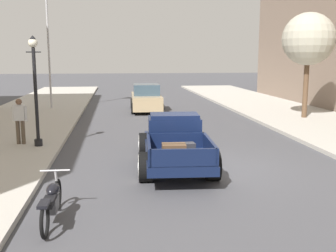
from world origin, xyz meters
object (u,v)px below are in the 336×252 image
at_px(hotrod_truck_navy, 174,141).
at_px(street_lamp_near, 35,83).
at_px(street_tree_second, 308,39).
at_px(car_background_tan, 146,99).
at_px(flagpole, 51,15).
at_px(motorcycle_parked, 52,201).
at_px(pedestrian_sidewalk_left, 20,118).

height_order(hotrod_truck_navy, street_lamp_near, street_lamp_near).
distance_m(street_lamp_near, street_tree_second, 13.69).
distance_m(hotrod_truck_navy, car_background_tan, 12.53).
relative_size(street_lamp_near, street_tree_second, 0.72).
xyz_separation_m(flagpole, street_tree_second, (13.53, -5.77, -1.63)).
bearing_deg(flagpole, hotrod_truck_navy, -67.95).
relative_size(car_background_tan, street_lamp_near, 1.13).
relative_size(car_background_tan, flagpole, 0.47).
relative_size(hotrod_truck_navy, motorcycle_parked, 2.36).
distance_m(motorcycle_parked, pedestrian_sidewalk_left, 7.35).
bearing_deg(pedestrian_sidewalk_left, hotrod_truck_navy, -30.28).
relative_size(motorcycle_parked, street_lamp_near, 0.55).
xyz_separation_m(street_lamp_near, street_tree_second, (12.51, 5.28, 1.76)).
bearing_deg(street_lamp_near, pedestrian_sidewalk_left, 148.35).
bearing_deg(pedestrian_sidewalk_left, motorcycle_parked, -72.85).
height_order(pedestrian_sidewalk_left, street_tree_second, street_tree_second).
xyz_separation_m(motorcycle_parked, pedestrian_sidewalk_left, (-2.16, 7.00, 0.64)).
bearing_deg(flagpole, pedestrian_sidewalk_left, -88.19).
bearing_deg(pedestrian_sidewalk_left, car_background_tan, 61.00).
height_order(car_background_tan, pedestrian_sidewalk_left, pedestrian_sidewalk_left).
bearing_deg(hotrod_truck_navy, pedestrian_sidewalk_left, 149.72).
relative_size(street_lamp_near, flagpole, 0.42).
bearing_deg(hotrod_truck_navy, street_tree_second, 44.63).
bearing_deg(hotrod_truck_navy, flagpole, 112.05).
bearing_deg(pedestrian_sidewalk_left, street_lamp_near, -31.65).
bearing_deg(street_tree_second, street_lamp_near, -157.10).
xyz_separation_m(pedestrian_sidewalk_left, flagpole, (-0.34, 10.63, 4.68)).
relative_size(hotrod_truck_navy, street_lamp_near, 1.30).
height_order(motorcycle_parked, street_tree_second, street_tree_second).
height_order(hotrod_truck_navy, street_tree_second, street_tree_second).
height_order(street_lamp_near, flagpole, flagpole).
bearing_deg(street_tree_second, hotrod_truck_navy, -135.37).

